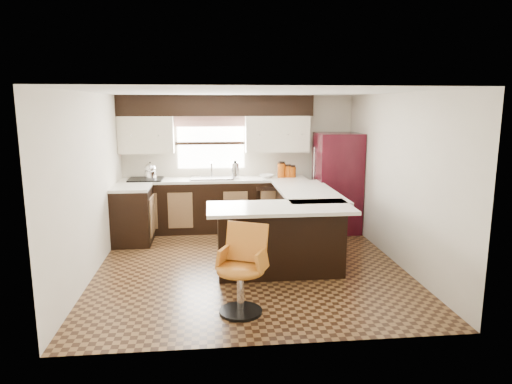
{
  "coord_description": "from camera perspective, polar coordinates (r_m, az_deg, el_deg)",
  "views": [
    {
      "loc": [
        -0.56,
        -6.13,
        2.24
      ],
      "look_at": [
        0.14,
        0.45,
        0.97
      ],
      "focal_mm": 32.0,
      "sensor_mm": 36.0,
      "label": 1
    }
  ],
  "objects": [
    {
      "name": "percolator",
      "position": [
        8.13,
        -2.62,
        2.71
      ],
      "size": [
        0.14,
        0.14,
        0.28
      ],
      "primitive_type": "cylinder",
      "color": "silver",
      "rests_on": "counter_back"
    },
    {
      "name": "base_cab_left",
      "position": [
        7.69,
        -15.17,
        -2.95
      ],
      "size": [
        0.6,
        0.7,
        0.9
      ],
      "primitive_type": "cube",
      "color": "black",
      "rests_on": "floor"
    },
    {
      "name": "kettle",
      "position": [
        8.15,
        -13.06,
        2.67
      ],
      "size": [
        0.21,
        0.21,
        0.29
      ],
      "primitive_type": null,
      "color": "silver",
      "rests_on": "cooktop"
    },
    {
      "name": "upper_cab_right",
      "position": [
        8.26,
        2.62,
        7.27
      ],
      "size": [
        1.14,
        0.35,
        0.64
      ],
      "primitive_type": "cube",
      "color": "beige",
      "rests_on": "wall_back"
    },
    {
      "name": "base_cab_back",
      "position": [
        8.23,
        -5.14,
        -1.72
      ],
      "size": [
        3.3,
        0.6,
        0.9
      ],
      "primitive_type": "cube",
      "color": "black",
      "rests_on": "floor"
    },
    {
      "name": "window_pane",
      "position": [
        8.34,
        -5.65,
        6.09
      ],
      "size": [
        1.2,
        0.02,
        0.9
      ],
      "primitive_type": "cube",
      "color": "white",
      "rests_on": "wall_back"
    },
    {
      "name": "ceiling",
      "position": [
        6.16,
        -0.85,
        12.38
      ],
      "size": [
        4.4,
        4.4,
        0.0
      ],
      "primitive_type": "plane",
      "rotation": [
        3.14,
        0.0,
        0.0
      ],
      "color": "silver",
      "rests_on": "wall_back"
    },
    {
      "name": "soffit",
      "position": [
        8.16,
        -5.01,
        10.71
      ],
      "size": [
        3.4,
        0.35,
        0.36
      ],
      "primitive_type": "cube",
      "color": "black",
      "rests_on": "wall_back"
    },
    {
      "name": "wall_right",
      "position": [
        6.76,
        17.2,
        1.55
      ],
      "size": [
        0.0,
        4.4,
        4.4
      ],
      "primitive_type": "plane",
      "rotation": [
        1.57,
        0.0,
        -1.57
      ],
      "color": "beige",
      "rests_on": "floor"
    },
    {
      "name": "mixing_bowl",
      "position": [
        8.19,
        1.31,
        2.01
      ],
      "size": [
        0.26,
        0.26,
        0.06
      ],
      "primitive_type": "imported",
      "rotation": [
        0.0,
        0.0,
        -0.06
      ],
      "color": "white",
      "rests_on": "counter_back"
    },
    {
      "name": "canister_med",
      "position": [
        8.26,
        4.03,
        2.55
      ],
      "size": [
        0.13,
        0.13,
        0.2
      ],
      "primitive_type": "cylinder",
      "color": "#9F4209",
      "rests_on": "counter_back"
    },
    {
      "name": "bar_chair",
      "position": [
        4.97,
        -1.95,
        -9.81
      ],
      "size": [
        0.68,
        0.68,
        0.97
      ],
      "primitive_type": null,
      "rotation": [
        0.0,
        0.0,
        -0.43
      ],
      "color": "#C06E1F",
      "rests_on": "floor"
    },
    {
      "name": "dishwasher",
      "position": [
        8.03,
        2.06,
        -2.14
      ],
      "size": [
        0.58,
        0.03,
        0.78
      ],
      "primitive_type": "cube",
      "color": "black",
      "rests_on": "floor"
    },
    {
      "name": "wall_left",
      "position": [
        6.41,
        -19.88,
        0.89
      ],
      "size": [
        0.0,
        4.4,
        4.4
      ],
      "primitive_type": "plane",
      "rotation": [
        1.57,
        0.0,
        1.57
      ],
      "color": "beige",
      "rests_on": "floor"
    },
    {
      "name": "valance",
      "position": [
        8.27,
        -5.69,
        8.76
      ],
      "size": [
        1.3,
        0.06,
        0.18
      ],
      "primitive_type": "cube",
      "color": "#D19B93",
      "rests_on": "wall_back"
    },
    {
      "name": "cooktop",
      "position": [
        8.18,
        -13.63,
        1.56
      ],
      "size": [
        0.58,
        0.5,
        0.02
      ],
      "primitive_type": "cube",
      "color": "black",
      "rests_on": "counter_back"
    },
    {
      "name": "floor",
      "position": [
        6.55,
        -0.79,
        -9.11
      ],
      "size": [
        4.4,
        4.4,
        0.0
      ],
      "primitive_type": "plane",
      "color": "#49301A",
      "rests_on": "ground"
    },
    {
      "name": "counter_pen_return",
      "position": [
        5.91,
        3.0,
        -2.01
      ],
      "size": [
        1.89,
        0.84,
        0.04
      ],
      "primitive_type": "cube",
      "color": "silver",
      "rests_on": "peninsula_return"
    },
    {
      "name": "wall_front",
      "position": [
        4.1,
        1.98,
        -3.8
      ],
      "size": [
        4.4,
        0.0,
        4.4
      ],
      "primitive_type": "plane",
      "rotation": [
        -1.57,
        0.0,
        0.0
      ],
      "color": "beige",
      "rests_on": "floor"
    },
    {
      "name": "peninsula_long",
      "position": [
        7.14,
        5.96,
        -3.69
      ],
      "size": [
        0.6,
        1.95,
        0.9
      ],
      "primitive_type": "cube",
      "color": "black",
      "rests_on": "floor"
    },
    {
      "name": "peninsula_return",
      "position": [
        6.12,
        3.01,
        -6.13
      ],
      "size": [
        1.65,
        0.6,
        0.9
      ],
      "primitive_type": "cube",
      "color": "black",
      "rests_on": "floor"
    },
    {
      "name": "wall_back",
      "position": [
        8.41,
        -2.19,
        3.78
      ],
      "size": [
        4.4,
        0.0,
        4.4
      ],
      "primitive_type": "plane",
      "rotation": [
        1.57,
        0.0,
        0.0
      ],
      "color": "beige",
      "rests_on": "floor"
    },
    {
      "name": "counter_back",
      "position": [
        8.14,
        -5.19,
        1.53
      ],
      "size": [
        3.3,
        0.6,
        0.04
      ],
      "primitive_type": "cube",
      "color": "silver",
      "rests_on": "base_cab_back"
    },
    {
      "name": "counter_left",
      "position": [
        7.6,
        -15.35,
        0.51
      ],
      "size": [
        0.6,
        0.7,
        0.04
      ],
      "primitive_type": "cube",
      "color": "silver",
      "rests_on": "base_cab_left"
    },
    {
      "name": "canister_small",
      "position": [
        8.28,
        4.52,
        2.51
      ],
      "size": [
        0.14,
        0.14,
        0.19
      ],
      "primitive_type": "cylinder",
      "color": "#9F4209",
      "rests_on": "counter_back"
    },
    {
      "name": "refrigerator",
      "position": [
        8.19,
        10.1,
        1.13
      ],
      "size": [
        0.75,
        0.72,
        1.75
      ],
      "primitive_type": "cube",
      "color": "#350811",
      "rests_on": "floor"
    },
    {
      "name": "canister_large",
      "position": [
        8.24,
        3.19,
        2.72
      ],
      "size": [
        0.14,
        0.14,
        0.25
      ],
      "primitive_type": "cylinder",
      "color": "#9F4209",
      "rests_on": "counter_back"
    },
    {
      "name": "sink",
      "position": [
        8.11,
        -5.55,
        1.76
      ],
      "size": [
        0.75,
        0.45,
        0.03
      ],
      "primitive_type": "cube",
      "color": "#B2B2B7",
      "rests_on": "counter_back"
    },
    {
      "name": "upper_cab_left",
      "position": [
        8.24,
        -13.53,
        6.97
      ],
      "size": [
        0.94,
        0.35,
        0.64
      ],
      "primitive_type": "cube",
      "color": "beige",
      "rests_on": "wall_back"
    },
    {
      "name": "counter_pen_long",
      "position": [
        7.04,
        6.44,
        0.04
      ],
      "size": [
        0.84,
        1.95,
        0.04
      ],
      "primitive_type": "cube",
      "color": "silver",
      "rests_on": "peninsula_long"
    }
  ]
}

